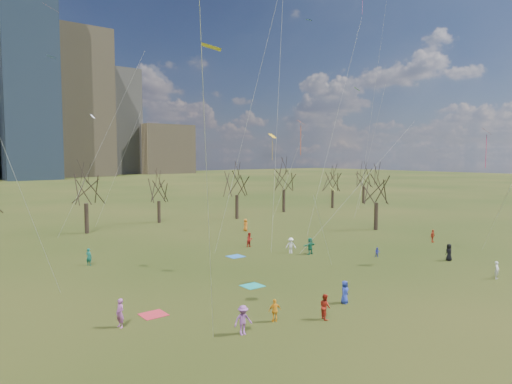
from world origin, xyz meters
TOP-DOWN VIEW (x-y plane):
  - ground at (0.00, 0.00)m, footprint 500.00×500.00m
  - bare_tree_row at (-0.09, 37.22)m, footprint 113.04×29.80m
  - blanket_teal at (-4.51, 6.68)m, footprint 1.60×1.50m
  - blanket_navy at (0.61, 16.23)m, footprint 1.60×1.50m
  - blanket_crimson at (-13.65, 5.41)m, footprint 1.60×1.50m
  - person_0 at (-1.94, -0.71)m, footprint 0.92×0.75m
  - person_1 at (13.17, -4.32)m, footprint 0.61×0.48m
  - person_2 at (-5.33, -2.03)m, footprint 0.83×0.94m
  - person_4 at (-8.15, -0.42)m, footprint 0.92×0.59m
  - person_5 at (7.45, 12.26)m, footprint 1.67×0.58m
  - person_6 at (16.26, 1.69)m, footprint 0.87×0.99m
  - person_7 at (-16.19, 4.61)m, footprint 0.55×0.72m
  - person_8 at (11.96, 7.06)m, footprint 0.60×0.62m
  - person_9 at (6.23, 13.94)m, footprint 1.24×1.15m
  - person_10 at (23.83, 8.01)m, footprint 0.93×0.46m
  - person_12 at (10.92, 28.43)m, footprint 0.58×0.86m
  - person_13 at (-12.60, 21.68)m, footprint 0.67×0.72m
  - person_14 at (4.75, 19.27)m, footprint 0.87×0.71m
  - person_15 at (-10.96, -0.87)m, footprint 1.22×0.84m
  - kites_airborne at (3.99, 13.19)m, footprint 66.60×49.03m

SIDE VIEW (x-z plane):
  - ground at x=0.00m, z-range 0.00..0.00m
  - blanket_teal at x=-4.51m, z-range 0.00..0.03m
  - blanket_navy at x=0.61m, z-range 0.00..0.03m
  - blanket_crimson at x=-13.65m, z-range 0.00..0.03m
  - person_8 at x=11.96m, z-range 0.00..1.01m
  - person_4 at x=-8.15m, z-range 0.00..1.46m
  - person_1 at x=13.17m, z-range 0.00..1.48m
  - person_10 at x=23.83m, z-range 0.00..1.54m
  - person_0 at x=-1.94m, z-range 0.00..1.62m
  - person_2 at x=-5.33m, z-range 0.00..1.63m
  - person_14 at x=4.75m, z-range 0.00..1.66m
  - person_13 at x=-12.60m, z-range 0.00..1.66m
  - person_9 at x=6.23m, z-range 0.00..1.68m
  - person_12 at x=10.92m, z-range 0.00..1.69m
  - person_6 at x=16.26m, z-range 0.00..1.70m
  - person_15 at x=-10.96m, z-range 0.00..1.74m
  - person_7 at x=-16.19m, z-range 0.00..1.78m
  - person_5 at x=7.45m, z-range 0.00..1.79m
  - bare_tree_row at x=-0.09m, z-range 1.37..10.87m
  - kites_airborne at x=3.99m, z-range -4.26..32.58m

